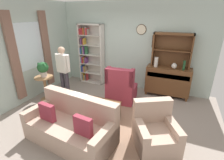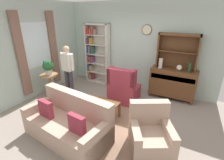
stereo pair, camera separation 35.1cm
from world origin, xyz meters
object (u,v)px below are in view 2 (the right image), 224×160
Objects in this scene: bookshelf at (96,54)px; plant_stand at (50,83)px; sideboard_hutch at (178,46)px; potted_plant_large at (48,66)px; sideboard at (172,82)px; wingback_chair at (124,89)px; coffee_table at (102,105)px; vase_tall at (161,63)px; person_reading at (68,68)px; vase_round at (179,68)px; book_stack at (106,103)px; armchair_floral at (150,135)px; bottle_wine at (190,67)px; couch_floral at (69,124)px.

plant_stand is at bearing -105.69° from bookshelf.
potted_plant_large is at bearing -151.18° from sideboard_hutch.
plant_stand is (-3.26, -1.70, -0.06)m from sideboard.
wingback_chair is 1.31× the size of coffee_table.
vase_tall reaches higher than potted_plant_large.
bookshelf is 2.62× the size of coffee_table.
person_reading is at bearing -93.55° from bookshelf.
vase_round reaches higher than wingback_chair.
sideboard_hutch is 2.62m from book_stack.
person_reading is (-0.09, -1.41, -0.15)m from bookshelf.
potted_plant_large is at bearing 79.38° from plant_stand.
person_reading reaches higher than wingback_chair.
armchair_floral is at bearing -17.04° from book_stack.
vase_tall is (2.37, -0.17, 0.01)m from bookshelf.
vase_round reaches higher than coffee_table.
bottle_wine is at bearing 23.82° from plant_stand.
sideboard_hutch reaches higher than plant_stand.
vase_tall is at bearing 29.21° from potted_plant_large.
vase_round is 0.78× the size of book_stack.
vase_round is at bearing 25.51° from potted_plant_large.
armchair_floral is at bearing -19.35° from person_reading.
vase_round reaches higher than couch_floral.
bottle_wine is (0.39, -0.09, 0.55)m from sideboard.
armchair_floral is (-0.09, -2.27, -0.72)m from vase_round.
sideboard_hutch is at bearing 28.82° from potted_plant_large.
plant_stand is (-3.39, -1.63, -0.55)m from vase_round.
bottle_wine reaches higher than coffee_table.
potted_plant_large reaches higher than armchair_floral.
sideboard_hutch is at bearing 90.85° from armchair_floral.
bookshelf is 2.67m from book_stack.
plant_stand is 2.12m from book_stack.
sideboard is 2.31m from coffee_table.
potted_plant_large is at bearing -105.74° from bookshelf.
armchair_floral is (0.04, -2.33, -0.22)m from sideboard.
bookshelf is at bearing 176.83° from bottle_wine.
couch_floral is at bearing -104.47° from coffee_table.
wingback_chair reaches higher than couch_floral.
bookshelf reaches higher than armchair_floral.
plant_stand is 0.47× the size of person_reading.
vase_tall is 3.35m from plant_stand.
sideboard reaches higher than armchair_floral.
couch_floral is 1.80× the size of armchair_floral.
bottle_wine is 0.65× the size of potted_plant_large.
coffee_table is (1.96, -0.20, -0.10)m from plant_stand.
bookshelf is 7.62× the size of bottle_wine.
sideboard is at bearing -1.77° from bookshelf.
couch_floral is 1.79× the size of wingback_chair.
book_stack is at bearing -120.41° from sideboard.
wingback_chair is at bearing -153.39° from bottle_wine.
sideboard_hutch is 1.50× the size of plant_stand.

